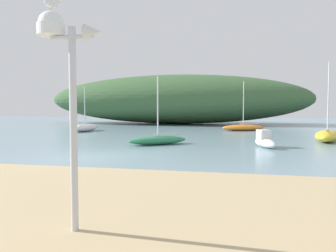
{
  "coord_description": "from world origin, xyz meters",
  "views": [
    {
      "loc": [
        6.32,
        -13.65,
        2.23
      ],
      "look_at": [
        2.28,
        5.27,
        1.13
      ],
      "focal_mm": 34.77,
      "sensor_mm": 36.0,
      "label": 1
    }
  ],
  "objects_px": {
    "sailboat_far_right": "(327,135)",
    "sailboat_inner_mooring": "(243,127)",
    "motorboat_east_reach": "(265,141)",
    "mast_structure": "(62,55)",
    "seagull_on_radar": "(52,3)",
    "sailboat_west_reach": "(85,128)",
    "sailboat_centre_water": "(158,140)"
  },
  "relations": [
    {
      "from": "mast_structure",
      "to": "sailboat_inner_mooring",
      "type": "xyz_separation_m",
      "value": [
        3.37,
        27.31,
        -2.77
      ]
    },
    {
      "from": "mast_structure",
      "to": "sailboat_west_reach",
      "type": "distance_m",
      "value": 26.02
    },
    {
      "from": "sailboat_far_right",
      "to": "sailboat_centre_water",
      "type": "distance_m",
      "value": 11.3
    },
    {
      "from": "seagull_on_radar",
      "to": "sailboat_west_reach",
      "type": "distance_m",
      "value": 26.03
    },
    {
      "from": "sailboat_inner_mooring",
      "to": "motorboat_east_reach",
      "type": "relative_size",
      "value": 1.89
    },
    {
      "from": "sailboat_inner_mooring",
      "to": "motorboat_east_reach",
      "type": "distance_m",
      "value": 13.3
    },
    {
      "from": "seagull_on_radar",
      "to": "sailboat_inner_mooring",
      "type": "relative_size",
      "value": 0.07
    },
    {
      "from": "sailboat_west_reach",
      "to": "sailboat_centre_water",
      "type": "relative_size",
      "value": 1.03
    },
    {
      "from": "sailboat_far_right",
      "to": "mast_structure",
      "type": "bearing_deg",
      "value": -115.27
    },
    {
      "from": "sailboat_far_right",
      "to": "sailboat_centre_water",
      "type": "relative_size",
      "value": 1.28
    },
    {
      "from": "sailboat_west_reach",
      "to": "sailboat_centre_water",
      "type": "height_order",
      "value": "sailboat_west_reach"
    },
    {
      "from": "motorboat_east_reach",
      "to": "sailboat_inner_mooring",
      "type": "bearing_deg",
      "value": 94.09
    },
    {
      "from": "sailboat_far_right",
      "to": "sailboat_inner_mooring",
      "type": "distance_m",
      "value": 10.46
    },
    {
      "from": "seagull_on_radar",
      "to": "sailboat_west_reach",
      "type": "height_order",
      "value": "sailboat_west_reach"
    },
    {
      "from": "mast_structure",
      "to": "sailboat_inner_mooring",
      "type": "height_order",
      "value": "sailboat_inner_mooring"
    },
    {
      "from": "sailboat_far_right",
      "to": "sailboat_inner_mooring",
      "type": "relative_size",
      "value": 1.1
    },
    {
      "from": "mast_structure",
      "to": "sailboat_far_right",
      "type": "bearing_deg",
      "value": 64.73
    },
    {
      "from": "sailboat_centre_water",
      "to": "sailboat_inner_mooring",
      "type": "distance_m",
      "value": 14.21
    },
    {
      "from": "sailboat_west_reach",
      "to": "sailboat_inner_mooring",
      "type": "height_order",
      "value": "sailboat_inner_mooring"
    },
    {
      "from": "sailboat_west_reach",
      "to": "motorboat_east_reach",
      "type": "bearing_deg",
      "value": -30.89
    },
    {
      "from": "mast_structure",
      "to": "motorboat_east_reach",
      "type": "bearing_deg",
      "value": 72.92
    },
    {
      "from": "seagull_on_radar",
      "to": "sailboat_west_reach",
      "type": "bearing_deg",
      "value": 115.3
    },
    {
      "from": "seagull_on_radar",
      "to": "sailboat_inner_mooring",
      "type": "distance_m",
      "value": 27.76
    },
    {
      "from": "seagull_on_radar",
      "to": "motorboat_east_reach",
      "type": "distance_m",
      "value": 15.16
    },
    {
      "from": "mast_structure",
      "to": "sailboat_far_right",
      "type": "height_order",
      "value": "sailboat_far_right"
    },
    {
      "from": "mast_structure",
      "to": "seagull_on_radar",
      "type": "distance_m",
      "value": 0.86
    },
    {
      "from": "sailboat_far_right",
      "to": "seagull_on_radar",
      "type": "bearing_deg",
      "value": -115.74
    },
    {
      "from": "sailboat_centre_water",
      "to": "sailboat_inner_mooring",
      "type": "relative_size",
      "value": 0.86
    },
    {
      "from": "seagull_on_radar",
      "to": "sailboat_centre_water",
      "type": "height_order",
      "value": "sailboat_centre_water"
    },
    {
      "from": "sailboat_far_right",
      "to": "motorboat_east_reach",
      "type": "distance_m",
      "value": 6.03
    },
    {
      "from": "mast_structure",
      "to": "motorboat_east_reach",
      "type": "xyz_separation_m",
      "value": [
        4.32,
        14.05,
        -2.72
      ]
    },
    {
      "from": "sailboat_far_right",
      "to": "motorboat_east_reach",
      "type": "height_order",
      "value": "sailboat_far_right"
    }
  ]
}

